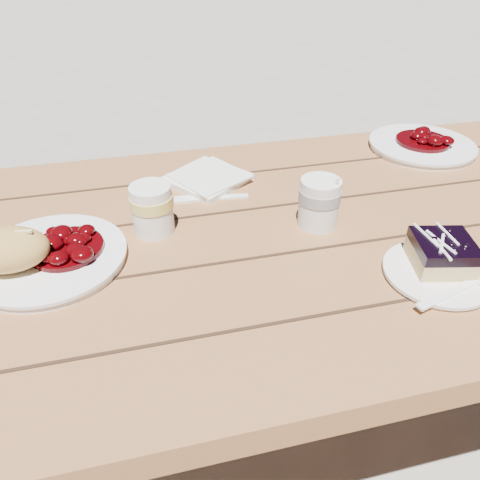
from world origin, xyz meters
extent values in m
plane|color=gray|center=(0.00, 0.00, 0.00)|extent=(60.00, 60.00, 0.00)
cube|color=brown|center=(0.00, 0.00, 0.72)|extent=(2.00, 0.80, 0.05)
cube|color=brown|center=(0.00, 0.65, 0.44)|extent=(1.80, 0.25, 0.04)
cube|color=brown|center=(0.80, 0.65, 0.21)|extent=(0.06, 0.06, 0.42)
cylinder|color=white|center=(-0.40, -0.01, 0.76)|extent=(0.25, 0.25, 0.02)
ellipsoid|color=tan|center=(-0.46, -0.03, 0.80)|extent=(0.14, 0.10, 0.07)
cylinder|color=white|center=(0.22, -0.20, 0.76)|extent=(0.17, 0.17, 0.01)
cube|color=#D8B976|center=(0.23, -0.18, 0.78)|extent=(0.11, 0.11, 0.03)
cube|color=black|center=(0.23, -0.18, 0.80)|extent=(0.11, 0.11, 0.02)
cylinder|color=white|center=(0.08, 0.00, 0.80)|extent=(0.08, 0.08, 0.09)
cube|color=white|center=(-0.09, 0.22, 0.76)|extent=(0.21, 0.21, 0.01)
cylinder|color=white|center=(0.47, 0.27, 0.76)|extent=(0.26, 0.26, 0.02)
cylinder|color=white|center=(-0.22, 0.05, 0.80)|extent=(0.08, 0.08, 0.09)
camera|label=1|loc=(-0.24, -0.70, 1.24)|focal=35.00mm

